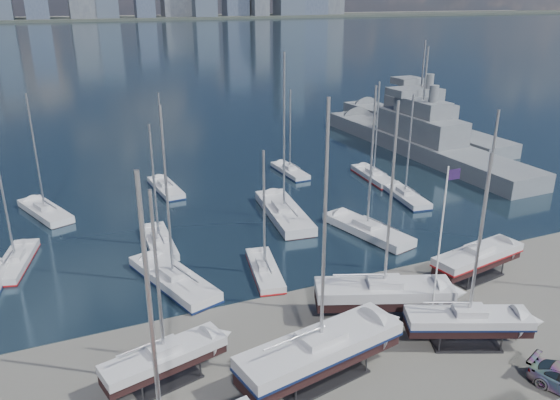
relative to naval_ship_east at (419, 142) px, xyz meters
name	(u,v)px	position (x,y,z in m)	size (l,w,h in m)	color
ground	(360,356)	(-35.93, -41.92, -1.66)	(1400.00, 1400.00, 0.00)	#605E59
water	(73,40)	(-35.93, 268.08, -1.81)	(1400.00, 600.00, 0.40)	#182837
far_shore	(55,20)	(-35.93, 528.08, -0.56)	(1400.00, 80.00, 2.20)	#2D332D
sailboat_cradle_2	(165,358)	(-49.03, -39.42, 0.28)	(8.38, 4.13, 13.39)	#2D2D33
sailboat_cradle_3	(321,350)	(-39.63, -42.93, 0.54)	(11.99, 5.33, 18.53)	#2D2D33
sailboat_cradle_4	(384,293)	(-31.82, -38.33, 0.46)	(10.83, 6.52, 17.03)	#2D2D33
sailboat_cradle_5	(468,321)	(-28.31, -43.77, 0.32)	(9.07, 5.70, 14.36)	#2D2D33
sailboat_cradle_6	(478,257)	(-20.61, -36.19, 0.36)	(9.62, 4.13, 15.12)	#2D2D33
sailboat_moored_1	(16,263)	(-58.46, -17.56, -1.36)	(4.32, 8.88, 12.79)	black
sailboat_moored_2	(45,212)	(-55.67, -5.15, -1.34)	(5.98, 9.99, 14.59)	black
sailboat_moored_3	(174,281)	(-45.70, -26.76, -1.35)	(6.19, 11.43, 16.46)	black
sailboat_moored_4	(159,243)	(-45.29, -18.47, -1.34)	(2.66, 8.70, 13.03)	black
sailboat_moored_5	(166,189)	(-41.21, -2.38, -1.36)	(3.22, 8.99, 13.18)	black
sailboat_moored_6	(265,271)	(-37.69, -28.17, -1.35)	(3.74, 8.38, 12.11)	black
sailboat_moored_7	(284,215)	(-30.76, -16.57, -1.34)	(4.99, 12.99, 19.12)	black
sailboat_moored_8	(290,172)	(-23.53, -2.06, -1.35)	(2.65, 8.37, 12.38)	black
sailboat_moored_9	(367,231)	(-24.52, -24.26, -1.34)	(5.53, 11.23, 16.33)	black
sailboat_moored_10	(405,197)	(-14.60, -16.97, -1.36)	(3.69, 9.30, 13.53)	black
sailboat_moored_11	(374,177)	(-13.92, -8.73, -1.36)	(3.36, 9.44, 13.84)	black
naval_ship_east	(419,142)	(0.00, 0.00, 0.00)	(8.34, 45.34, 18.07)	slate
naval_ship_west	(418,123)	(8.27, 11.55, 0.00)	(7.94, 41.85, 17.75)	slate
flagpole	(441,238)	(-29.11, -40.98, 5.75)	(1.13, 0.12, 12.79)	white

